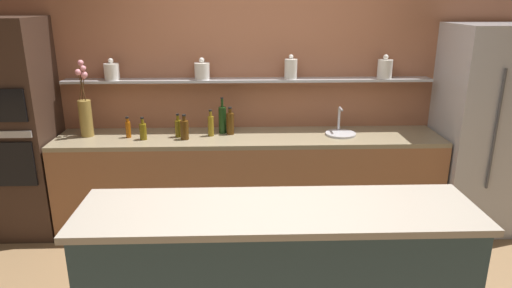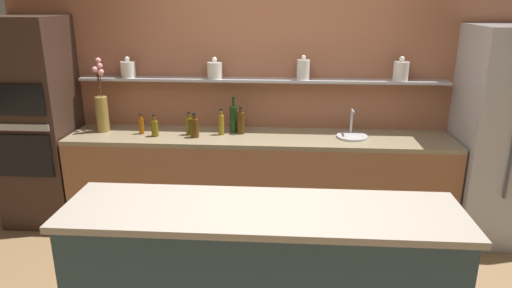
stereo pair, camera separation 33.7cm
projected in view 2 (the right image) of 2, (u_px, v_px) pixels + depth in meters
back_wall_unit at (274, 88)px, 4.49m from camera, size 5.20×0.28×2.60m
back_counter_unit at (259, 181)px, 4.41m from camera, size 3.59×0.62×0.92m
island_counter at (261, 286)px, 2.72m from camera, size 2.27×0.61×1.02m
oven_tower at (37, 123)px, 4.39m from camera, size 0.66×0.64×2.00m
flower_vase at (102, 108)px, 4.35m from camera, size 0.13×0.16×0.70m
sink_fixture at (352, 135)px, 4.22m from camera, size 0.28×0.28×0.25m
bottle_spirit_0 at (195, 128)px, 4.20m from camera, size 0.08×0.08×0.23m
bottle_oil_1 at (221, 124)px, 4.28m from camera, size 0.05×0.05×0.25m
bottle_sauce_2 at (141, 125)px, 4.31m from camera, size 0.05×0.05×0.20m
bottle_oil_3 at (189, 126)px, 4.28m from camera, size 0.06×0.06×0.22m
bottle_wine_4 at (234, 119)px, 4.35m from camera, size 0.07×0.07×0.35m
bottle_oil_5 at (155, 128)px, 4.24m from camera, size 0.06×0.06×0.21m
bottle_spirit_6 at (241, 122)px, 4.31m from camera, size 0.07×0.07×0.26m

